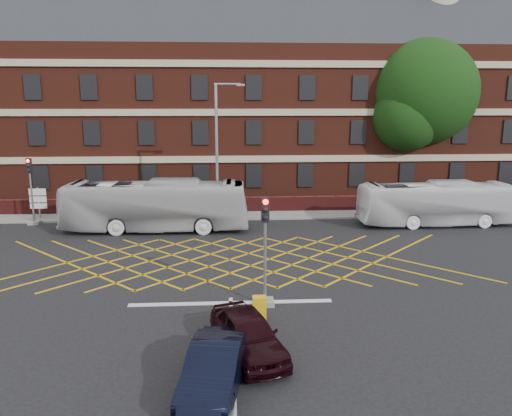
{
  "coord_description": "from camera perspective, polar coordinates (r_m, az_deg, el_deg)",
  "views": [
    {
      "loc": [
        -0.12,
        -21.93,
        7.75
      ],
      "look_at": [
        1.29,
        1.5,
        2.75
      ],
      "focal_mm": 35.0,
      "sensor_mm": 36.0,
      "label": 1
    }
  ],
  "objects": [
    {
      "name": "far_pavement",
      "position": [
        34.79,
        -3.17,
        -0.77
      ],
      "size": [
        60.0,
        3.0,
        0.12
      ],
      "primitive_type": "cube",
      "color": "slate",
      "rests_on": "ground"
    },
    {
      "name": "street_lamp",
      "position": [
        31.41,
        -4.33,
        3.37
      ],
      "size": [
        2.25,
        1.0,
        8.87
      ],
      "color": "slate",
      "rests_on": "ground"
    },
    {
      "name": "utility_cabinet",
      "position": [
        18.39,
        0.39,
        -11.38
      ],
      "size": [
        0.49,
        0.36,
        0.89
      ],
      "primitive_type": "cube",
      "color": "#E8AE0D",
      "rests_on": "ground"
    },
    {
      "name": "deciduous_tree",
      "position": [
        41.5,
        18.51,
        11.63
      ],
      "size": [
        8.2,
        8.12,
        12.54
      ],
      "color": "black",
      "rests_on": "ground"
    },
    {
      "name": "traffic_light_far",
      "position": [
        35.03,
        -24.23,
        1.12
      ],
      "size": [
        0.7,
        0.7,
        4.27
      ],
      "color": "slate",
      "rests_on": "ground"
    },
    {
      "name": "traffic_light_near",
      "position": [
        19.21,
        1.04,
        -6.14
      ],
      "size": [
        0.7,
        0.7,
        4.27
      ],
      "color": "slate",
      "rests_on": "ground"
    },
    {
      "name": "direction_signs",
      "position": [
        36.26,
        -23.64,
        0.88
      ],
      "size": [
        1.1,
        0.16,
        2.2
      ],
      "color": "gray",
      "rests_on": "ground"
    },
    {
      "name": "ground",
      "position": [
        23.26,
        -2.98,
        -7.46
      ],
      "size": [
        120.0,
        120.0,
        0.0
      ],
      "primitive_type": "plane",
      "color": "black",
      "rests_on": "ground"
    },
    {
      "name": "car_navy",
      "position": [
        14.29,
        -4.77,
        -17.76
      ],
      "size": [
        2.05,
        4.19,
        1.32
      ],
      "primitive_type": "imported",
      "rotation": [
        0.0,
        0.0,
        -0.17
      ],
      "color": "black",
      "rests_on": "ground"
    },
    {
      "name": "bus_left",
      "position": [
        31.02,
        -11.39,
        0.29
      ],
      "size": [
        11.34,
        2.97,
        3.14
      ],
      "primitive_type": "imported",
      "rotation": [
        0.0,
        0.0,
        1.54
      ],
      "color": "#BABABF",
      "rests_on": "ground"
    },
    {
      "name": "stop_line",
      "position": [
        19.99,
        -2.89,
        -10.77
      ],
      "size": [
        8.0,
        0.3,
        0.02
      ],
      "primitive_type": "cube",
      "color": "silver",
      "rests_on": "ground"
    },
    {
      "name": "boundary_wall",
      "position": [
        35.67,
        -3.19,
        0.36
      ],
      "size": [
        56.0,
        0.5,
        1.1
      ],
      "primitive_type": "cube",
      "color": "#511615",
      "rests_on": "ground"
    },
    {
      "name": "car_maroon",
      "position": [
        16.01,
        -0.94,
        -14.19
      ],
      "size": [
        2.73,
        4.29,
        1.36
      ],
      "primitive_type": "imported",
      "rotation": [
        0.0,
        0.0,
        0.3
      ],
      "color": "black",
      "rests_on": "ground"
    },
    {
      "name": "bus_right",
      "position": [
        33.85,
        20.02,
        0.48
      ],
      "size": [
        10.11,
        2.5,
        2.81
      ],
      "primitive_type": "imported",
      "rotation": [
        0.0,
        0.0,
        1.58
      ],
      "color": "silver",
      "rests_on": "ground"
    },
    {
      "name": "victorian_building",
      "position": [
        43.93,
        -3.04,
        12.12
      ],
      "size": [
        51.0,
        12.17,
        20.4
      ],
      "color": "#531F15",
      "rests_on": "ground"
    },
    {
      "name": "centre_line",
      "position": [
        14.22,
        -2.58,
        -20.96
      ],
      "size": [
        0.15,
        14.0,
        0.02
      ],
      "primitive_type": "cube",
      "color": "silver",
      "rests_on": "ground"
    },
    {
      "name": "box_junction_hatching",
      "position": [
        25.15,
        -3.03,
        -5.92
      ],
      "size": [
        8.22,
        8.22,
        0.02
      ],
      "primitive_type": "cube",
      "rotation": [
        0.0,
        0.0,
        0.79
      ],
      "color": "#CC990C",
      "rests_on": "ground"
    }
  ]
}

